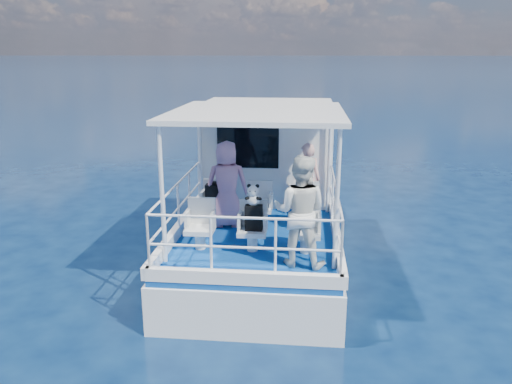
% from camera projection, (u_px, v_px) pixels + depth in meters
% --- Properties ---
extents(ground, '(2000.00, 2000.00, 0.00)m').
position_uv_depth(ground, '(258.00, 272.00, 9.80)').
color(ground, '#071837').
rests_on(ground, ground).
extents(hull, '(3.00, 7.00, 1.60)m').
position_uv_depth(hull, '(263.00, 252.00, 10.76)').
color(hull, white).
rests_on(hull, ground).
extents(deck, '(2.90, 6.90, 0.10)m').
position_uv_depth(deck, '(263.00, 215.00, 10.53)').
color(deck, navy).
rests_on(deck, hull).
extents(cabin, '(2.85, 2.00, 2.20)m').
position_uv_depth(cabin, '(268.00, 150.00, 11.47)').
color(cabin, white).
rests_on(cabin, deck).
extents(canopy, '(3.00, 3.20, 0.08)m').
position_uv_depth(canopy, '(258.00, 112.00, 8.77)').
color(canopy, white).
rests_on(canopy, cabin).
extents(canopy_posts, '(2.77, 2.97, 2.20)m').
position_uv_depth(canopy_posts, '(257.00, 176.00, 9.03)').
color(canopy_posts, white).
rests_on(canopy_posts, deck).
extents(railings, '(2.84, 3.59, 1.00)m').
position_uv_depth(railings, '(255.00, 213.00, 8.88)').
color(railings, white).
rests_on(railings, deck).
extents(seat_port_fwd, '(0.48, 0.46, 0.38)m').
position_uv_depth(seat_port_fwd, '(214.00, 214.00, 9.79)').
color(seat_port_fwd, silver).
rests_on(seat_port_fwd, deck).
extents(seat_center_fwd, '(0.48, 0.46, 0.38)m').
position_uv_depth(seat_center_fwd, '(259.00, 216.00, 9.70)').
color(seat_center_fwd, silver).
rests_on(seat_center_fwd, deck).
extents(seat_stbd_fwd, '(0.48, 0.46, 0.38)m').
position_uv_depth(seat_stbd_fwd, '(306.00, 217.00, 9.62)').
color(seat_stbd_fwd, silver).
rests_on(seat_stbd_fwd, deck).
extents(seat_port_aft, '(0.48, 0.46, 0.38)m').
position_uv_depth(seat_port_aft, '(200.00, 238.00, 8.54)').
color(seat_port_aft, silver).
rests_on(seat_port_aft, deck).
extents(seat_center_aft, '(0.48, 0.46, 0.38)m').
position_uv_depth(seat_center_aft, '(252.00, 240.00, 8.46)').
color(seat_center_aft, silver).
rests_on(seat_center_aft, deck).
extents(seat_stbd_aft, '(0.48, 0.46, 0.38)m').
position_uv_depth(seat_stbd_aft, '(306.00, 242.00, 8.37)').
color(seat_stbd_aft, silver).
rests_on(seat_stbd_aft, deck).
extents(passenger_port_fwd, '(0.68, 0.52, 1.67)m').
position_uv_depth(passenger_port_fwd, '(227.00, 184.00, 9.50)').
color(passenger_port_fwd, '#CA83A0').
rests_on(passenger_port_fwd, deck).
extents(passenger_stbd_fwd, '(0.56, 0.37, 1.52)m').
position_uv_depth(passenger_stbd_fwd, '(307.00, 180.00, 10.15)').
color(passenger_stbd_fwd, '#E9A397').
rests_on(passenger_stbd_fwd, deck).
extents(passenger_stbd_aft, '(0.97, 0.81, 1.77)m').
position_uv_depth(passenger_stbd_aft, '(300.00, 211.00, 7.72)').
color(passenger_stbd_aft, white).
rests_on(passenger_stbd_aft, deck).
extents(backpack_port, '(0.33, 0.19, 0.44)m').
position_uv_depth(backpack_port, '(214.00, 195.00, 9.62)').
color(backpack_port, black).
rests_on(backpack_port, seat_port_fwd).
extents(backpack_center, '(0.29, 0.16, 0.43)m').
position_uv_depth(backpack_center, '(254.00, 218.00, 8.32)').
color(backpack_center, black).
rests_on(backpack_center, seat_center_aft).
extents(compact_camera, '(0.10, 0.06, 0.06)m').
position_uv_depth(compact_camera, '(214.00, 183.00, 9.57)').
color(compact_camera, black).
rests_on(compact_camera, backpack_port).
extents(panda, '(0.23, 0.19, 0.36)m').
position_uv_depth(panda, '(253.00, 195.00, 8.23)').
color(panda, silver).
rests_on(panda, backpack_center).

